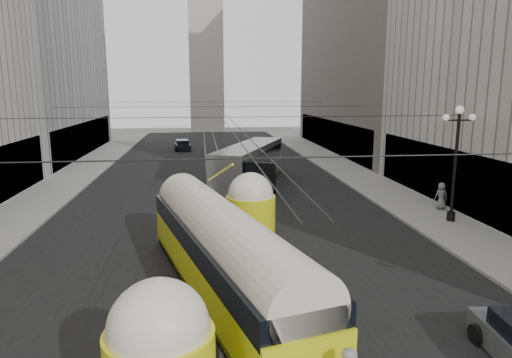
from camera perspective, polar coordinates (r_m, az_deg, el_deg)
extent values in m
cube|color=black|center=(38.37, -4.97, 0.03)|extent=(20.00, 85.00, 0.02)
cube|color=gray|center=(43.16, -21.27, 0.65)|extent=(4.00, 72.00, 0.15)
cube|color=gray|center=(43.81, 10.76, 1.36)|extent=(4.00, 72.00, 0.15)
cube|color=gray|center=(38.36, -6.09, 0.00)|extent=(0.12, 85.00, 0.04)
cube|color=gray|center=(38.40, -3.85, 0.06)|extent=(0.12, 85.00, 0.04)
cube|color=#999999|center=(56.76, -27.40, 16.66)|extent=(12.00, 28.00, 28.00)
cube|color=black|center=(54.94, -20.44, 4.84)|extent=(0.10, 25.20, 3.60)
cube|color=black|center=(31.58, 22.10, 0.52)|extent=(0.10, 18.00, 3.60)
cube|color=#514C47|center=(57.85, 15.61, 19.34)|extent=(12.00, 32.00, 32.00)
cube|color=black|center=(55.54, 9.14, 5.46)|extent=(0.10, 28.80, 3.60)
cube|color=#B2AFA8|center=(85.27, -6.24, 14.21)|extent=(6.00, 6.00, 24.00)
cylinder|color=black|center=(27.26, 23.61, 1.29)|extent=(0.18, 0.18, 6.00)
cylinder|color=black|center=(27.82, 23.17, -4.30)|extent=(0.44, 0.44, 0.50)
cylinder|color=black|center=(26.98, 24.04, 6.73)|extent=(1.60, 0.08, 0.08)
sphere|color=white|center=(26.95, 24.14, 7.90)|extent=(0.44, 0.44, 0.44)
sphere|color=white|center=(26.59, 22.67, 7.11)|extent=(0.36, 0.36, 0.36)
sphere|color=white|center=(27.36, 25.43, 6.99)|extent=(0.36, 0.36, 0.36)
cylinder|color=black|center=(9.32, 0.45, 2.61)|extent=(25.00, 0.03, 0.03)
cylinder|color=black|center=(23.21, -3.98, 7.72)|extent=(25.00, 0.03, 0.03)
cylinder|color=black|center=(37.18, -5.10, 8.99)|extent=(25.00, 0.03, 0.03)
cylinder|color=black|center=(51.17, -5.61, 9.56)|extent=(25.00, 0.03, 0.03)
cylinder|color=black|center=(41.19, -5.27, 8.92)|extent=(0.03, 72.00, 0.03)
cylinder|color=black|center=(41.20, -4.71, 8.93)|extent=(0.03, 72.00, 0.03)
cube|color=yellow|center=(16.89, -4.14, -11.11)|extent=(5.81, 13.42, 1.61)
cube|color=black|center=(17.19, -4.10, -13.44)|extent=(5.71, 13.04, 0.28)
cube|color=black|center=(16.52, -4.19, -7.77)|extent=(5.78, 13.23, 0.80)
cylinder|color=silver|center=(16.43, -4.20, -6.83)|extent=(5.49, 13.15, 2.17)
sphere|color=silver|center=(10.71, -12.05, -17.93)|extent=(2.27, 2.27, 2.27)
cylinder|color=yellow|center=(22.92, -0.66, -4.78)|extent=(2.46, 2.46, 2.17)
sphere|color=silver|center=(22.64, -0.67, -2.02)|extent=(2.27, 2.27, 2.27)
cube|color=gray|center=(36.22, -0.83, 1.91)|extent=(6.93, 12.12, 3.02)
cube|color=black|center=(36.15, -0.83, 2.70)|extent=(6.79, 11.74, 1.11)
cube|color=black|center=(30.30, 0.36, 0.76)|extent=(2.18, 0.98, 1.41)
cylinder|color=black|center=(32.35, -2.29, -1.12)|extent=(0.30, 1.01, 1.01)
cylinder|color=black|center=(32.64, 2.12, -1.01)|extent=(0.30, 1.01, 1.01)
cylinder|color=black|center=(40.27, -3.21, 1.31)|extent=(0.30, 1.01, 1.01)
cylinder|color=black|center=(40.50, 0.35, 1.39)|extent=(0.30, 1.01, 1.01)
cylinder|color=black|center=(15.61, 25.82, -17.07)|extent=(0.22, 0.58, 0.58)
cube|color=silver|center=(50.78, -0.03, 3.31)|extent=(2.32, 4.40, 0.74)
cube|color=black|center=(50.71, -0.03, 3.90)|extent=(1.84, 2.50, 0.70)
cylinder|color=black|center=(49.31, -0.73, 2.90)|extent=(0.22, 0.60, 0.60)
cylinder|color=black|center=(49.50, 1.05, 2.93)|extent=(0.22, 0.60, 0.60)
cylinder|color=black|center=(52.12, -1.07, 3.35)|extent=(0.22, 0.60, 0.60)
cylinder|color=black|center=(52.30, 0.63, 3.38)|extent=(0.22, 0.60, 0.60)
cube|color=black|center=(57.10, -9.19, 4.02)|extent=(2.20, 4.20, 0.71)
cube|color=black|center=(57.04, -9.21, 4.53)|extent=(1.75, 2.39, 0.67)
cylinder|color=black|center=(55.81, -10.00, 3.69)|extent=(0.22, 0.57, 0.57)
cylinder|color=black|center=(55.74, -8.48, 3.73)|extent=(0.22, 0.57, 0.57)
cylinder|color=black|center=(58.50, -9.86, 4.03)|extent=(0.22, 0.57, 0.57)
cylinder|color=black|center=(58.44, -8.41, 4.07)|extent=(0.22, 0.57, 0.57)
imported|color=slate|center=(30.06, 22.15, -1.98)|extent=(0.82, 0.52, 1.65)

